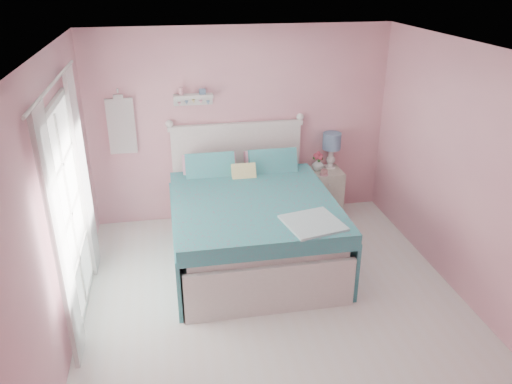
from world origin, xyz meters
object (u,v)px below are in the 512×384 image
object	(u,v)px
bed	(251,223)
vase	(318,164)
nightstand	(324,192)
teacup	(324,172)
table_lamp	(332,144)

from	to	relation	value
bed	vase	size ratio (longest dim) A/B	13.55
bed	vase	world-z (taller)	bed
nightstand	teacup	xyz separation A→B (m)	(-0.07, -0.16, 0.37)
nightstand	teacup	distance (m)	0.41
nightstand	table_lamp	distance (m)	0.70
table_lamp	teacup	bearing A→B (deg)	-124.13
bed	table_lamp	bearing A→B (deg)	37.93
nightstand	table_lamp	size ratio (longest dim) A/B	1.33
teacup	bed	bearing A→B (deg)	-146.17
vase	bed	bearing A→B (deg)	-139.32
nightstand	vase	xyz separation A→B (m)	(-0.10, 0.03, 0.42)
bed	nightstand	distance (m)	1.52
bed	vase	distance (m)	1.50
table_lamp	nightstand	bearing A→B (deg)	-137.37
nightstand	vase	size ratio (longest dim) A/B	3.86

